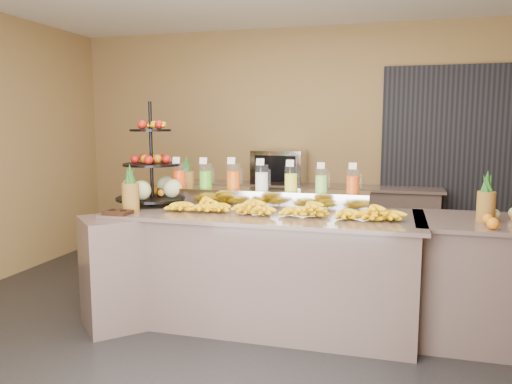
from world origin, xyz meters
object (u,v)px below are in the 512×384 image
at_px(pitcher_tray, 262,198).
at_px(banana_heap, 281,207).
at_px(condiment_caddy, 118,212).
at_px(oven_warmer, 279,167).
at_px(right_fruit_pile, 509,216).
at_px(fruit_stand, 156,178).

relative_size(pitcher_tray, banana_heap, 0.96).
xyz_separation_m(condiment_caddy, oven_warmer, (0.78, 2.36, 0.19)).
bearing_deg(pitcher_tray, banana_heap, -54.12).
relative_size(pitcher_tray, right_fruit_pile, 4.42).
distance_m(banana_heap, right_fruit_pile, 1.65).
relative_size(fruit_stand, oven_warmer, 1.50).
xyz_separation_m(banana_heap, right_fruit_pile, (1.65, 0.01, 0.01)).
xyz_separation_m(pitcher_tray, condiment_caddy, (-1.00, -0.69, -0.06)).
bearing_deg(fruit_stand, pitcher_tray, -2.72).
bearing_deg(condiment_caddy, right_fruit_pile, 6.78).
bearing_deg(pitcher_tray, oven_warmer, 97.62).
bearing_deg(oven_warmer, fruit_stand, -110.79).
distance_m(banana_heap, condiment_caddy, 1.30).
distance_m(banana_heap, fruit_stand, 1.23).
bearing_deg(condiment_caddy, oven_warmer, 71.67).
bearing_deg(banana_heap, fruit_stand, 169.06).
bearing_deg(banana_heap, right_fruit_pile, 0.19).
bearing_deg(right_fruit_pile, oven_warmer, 136.58).
bearing_deg(oven_warmer, condiment_caddy, -107.00).
height_order(pitcher_tray, fruit_stand, fruit_stand).
distance_m(fruit_stand, right_fruit_pile, 2.86).
distance_m(fruit_stand, oven_warmer, 1.93).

